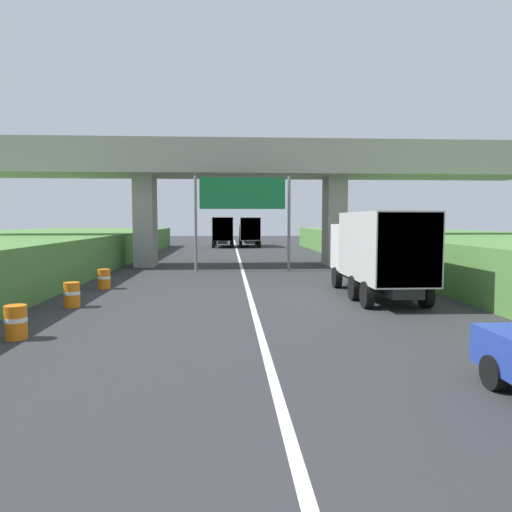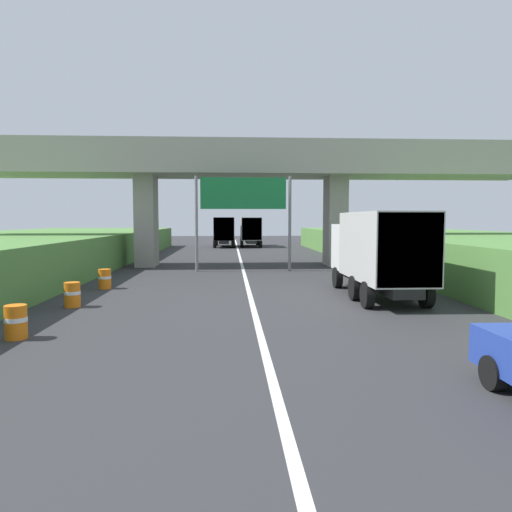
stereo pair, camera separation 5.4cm
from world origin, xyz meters
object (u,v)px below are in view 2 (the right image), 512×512
object	(u,v)px
truck_white	(378,250)
construction_barrel_5	(105,279)
construction_barrel_4	(72,294)
construction_barrel_3	(16,322)
truck_black	(224,230)
truck_yellow	(250,230)
overhead_highway_sign	(243,200)

from	to	relation	value
truck_white	construction_barrel_5	size ratio (longest dim) A/B	8.11
construction_barrel_4	construction_barrel_3	bearing A→B (deg)	-89.53
truck_black	construction_barrel_5	world-z (taller)	truck_black
construction_barrel_5	truck_black	bearing A→B (deg)	81.45
truck_yellow	construction_barrel_4	xyz separation A→B (m)	(-8.11, -38.53, -1.47)
overhead_highway_sign	truck_white	size ratio (longest dim) A/B	0.81
construction_barrel_5	construction_barrel_3	bearing A→B (deg)	-89.50
truck_white	construction_barrel_3	distance (m)	13.12
truck_white	truck_black	bearing A→B (deg)	100.21
construction_barrel_4	construction_barrel_5	xyz separation A→B (m)	(-0.04, 4.55, 0.00)
overhead_highway_sign	truck_black	world-z (taller)	overhead_highway_sign
truck_yellow	construction_barrel_5	xyz separation A→B (m)	(-8.15, -33.98, -1.47)
overhead_highway_sign	construction_barrel_5	xyz separation A→B (m)	(-6.54, -7.04, -3.87)
truck_black	construction_barrel_3	world-z (taller)	truck_black
overhead_highway_sign	truck_black	xyz separation A→B (m)	(-1.49, 26.53, -2.40)
truck_white	truck_yellow	distance (m)	37.25
truck_white	construction_barrel_3	size ratio (longest dim) A/B	8.11
construction_barrel_3	construction_barrel_4	world-z (taller)	same
construction_barrel_3	construction_barrel_4	distance (m)	4.55
truck_black	construction_barrel_4	xyz separation A→B (m)	(-5.01, -38.11, -1.47)
overhead_highway_sign	truck_white	distance (m)	11.61
truck_yellow	construction_barrel_4	size ratio (longest dim) A/B	8.11
truck_black	construction_barrel_3	size ratio (longest dim) A/B	8.11
overhead_highway_sign	construction_barrel_4	distance (m)	13.84
overhead_highway_sign	construction_barrel_5	bearing A→B (deg)	-132.92
overhead_highway_sign	construction_barrel_3	bearing A→B (deg)	-111.82
truck_white	construction_barrel_4	world-z (taller)	truck_white
truck_yellow	construction_barrel_4	distance (m)	39.40
truck_white	truck_yellow	bearing A→B (deg)	95.40
construction_barrel_3	construction_barrel_5	xyz separation A→B (m)	(-0.08, 9.10, 0.00)
truck_white	construction_barrel_3	bearing A→B (deg)	-152.63
overhead_highway_sign	construction_barrel_3	size ratio (longest dim) A/B	6.53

